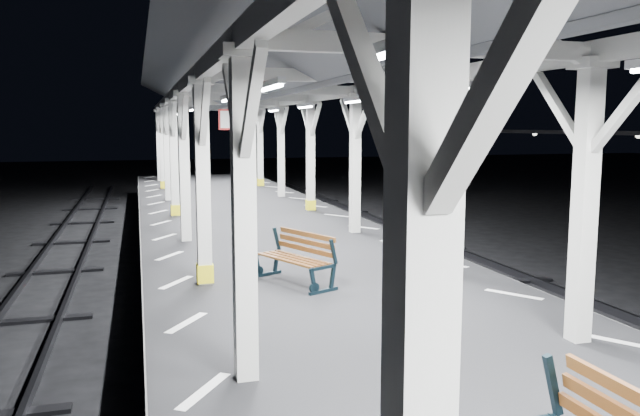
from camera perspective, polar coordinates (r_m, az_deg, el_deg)
name	(u,v)px	position (r m, az deg, el deg)	size (l,w,h in m)	color
ground	(362,375)	(9.29, 3.87, -15.01)	(120.00, 120.00, 0.00)	black
platform	(362,342)	(9.11, 3.90, -12.10)	(6.00, 50.00, 1.00)	black
hazard_stripes_left	(187,323)	(8.46, -12.10, -10.22)	(1.00, 48.00, 0.01)	silver
hazard_stripes_right	(514,294)	(10.04, 17.29, -7.56)	(1.00, 48.00, 0.01)	silver
canopy	(366,51)	(8.63, 4.19, 14.16)	(5.40, 49.00, 4.65)	silver
bench_mid	(298,256)	(10.20, -2.02, -4.44)	(1.13, 1.63, 0.83)	black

